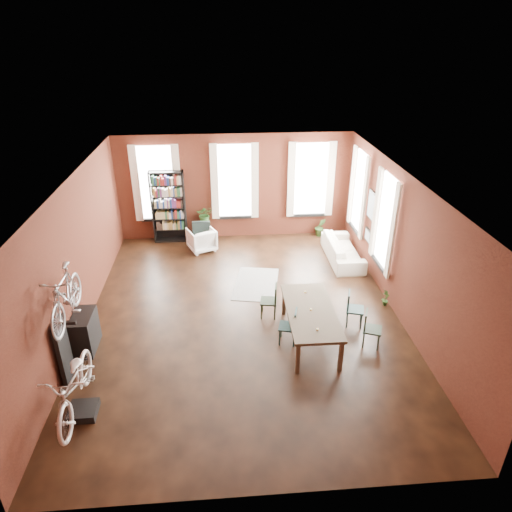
{
  "coord_description": "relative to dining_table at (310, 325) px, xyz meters",
  "views": [
    {
      "loc": [
        -0.42,
        -8.71,
        5.95
      ],
      "look_at": [
        0.33,
        0.6,
        1.22
      ],
      "focal_mm": 32.0,
      "sensor_mm": 36.0,
      "label": 1
    }
  ],
  "objects": [
    {
      "name": "room",
      "position": [
        -1.08,
        1.61,
        1.77
      ],
      "size": [
        9.0,
        9.04,
        3.22
      ],
      "color": "black",
      "rests_on": "ground"
    },
    {
      "name": "bike_trainer",
      "position": [
        -4.23,
        -1.75,
        -0.3
      ],
      "size": [
        0.48,
        0.48,
        0.14
      ],
      "primitive_type": "cube",
      "rotation": [
        0.0,
        0.0,
        0.02
      ],
      "color": "black",
      "rests_on": "ground"
    },
    {
      "name": "bookshelf",
      "position": [
        -3.33,
        5.3,
        0.73
      ],
      "size": [
        1.0,
        0.32,
        2.2
      ],
      "primitive_type": "cube",
      "color": "black",
      "rests_on": "ground"
    },
    {
      "name": "dining_chair_a",
      "position": [
        -0.47,
        -0.03,
        0.02
      ],
      "size": [
        0.44,
        0.44,
        0.78
      ],
      "primitive_type": "cube",
      "rotation": [
        0.0,
        0.0,
        -1.82
      ],
      "color": "#173332",
      "rests_on": "ground"
    },
    {
      "name": "dining_table",
      "position": [
        0.0,
        0.0,
        0.0
      ],
      "size": [
        1.0,
        2.17,
        0.74
      ],
      "primitive_type": "cube",
      "rotation": [
        0.0,
        0.0,
        -0.01
      ],
      "color": "#483B2B",
      "rests_on": "ground"
    },
    {
      "name": "console_table",
      "position": [
        -4.61,
        0.1,
        0.03
      ],
      "size": [
        0.4,
        0.8,
        0.8
      ],
      "primitive_type": "cube",
      "color": "black",
      "rests_on": "ground"
    },
    {
      "name": "bicycle_hung",
      "position": [
        -4.48,
        -0.8,
        1.76
      ],
      "size": [
        0.47,
        1.0,
        1.66
      ],
      "primitive_type": "imported",
      "color": "#A5A8AD",
      "rests_on": "bike_wall_rack"
    },
    {
      "name": "bike_wall_rack",
      "position": [
        -4.73,
        -0.8,
        0.28
      ],
      "size": [
        0.16,
        0.6,
        1.3
      ],
      "primitive_type": "cube",
      "color": "black",
      "rests_on": "ground"
    },
    {
      "name": "plant_on_stand",
      "position": [
        -2.27,
        5.33,
        0.39
      ],
      "size": [
        0.49,
        0.54,
        0.42
      ],
      "primitive_type": "imported",
      "rotation": [
        0.0,
        0.0,
        0.0
      ],
      "color": "#2E6026",
      "rests_on": "plant_stand"
    },
    {
      "name": "white_armchair",
      "position": [
        -2.37,
        4.54,
        0.0
      ],
      "size": [
        0.93,
        0.91,
        0.75
      ],
      "primitive_type": "imported",
      "rotation": [
        0.0,
        0.0,
        3.54
      ],
      "color": "white",
      "rests_on": "ground"
    },
    {
      "name": "dining_chair_d",
      "position": [
        1.09,
        0.46,
        0.03
      ],
      "size": [
        0.46,
        0.46,
        0.81
      ],
      "primitive_type": "cube",
      "rotation": [
        0.0,
        0.0,
        1.28
      ],
      "color": "#173332",
      "rests_on": "ground"
    },
    {
      "name": "dining_chair_c",
      "position": [
        1.24,
        -0.28,
        0.02
      ],
      "size": [
        0.47,
        0.47,
        0.79
      ],
      "primitive_type": "cube",
      "rotation": [
        0.0,
        0.0,
        1.2
      ],
      "color": "black",
      "rests_on": "ground"
    },
    {
      "name": "cream_sofa",
      "position": [
        1.62,
        3.6,
        0.04
      ],
      "size": [
        0.61,
        2.08,
        0.81
      ],
      "primitive_type": "imported",
      "rotation": [
        0.0,
        0.0,
        1.57
      ],
      "color": "beige",
      "rests_on": "ground"
    },
    {
      "name": "dining_chair_b",
      "position": [
        -0.77,
        0.96,
        0.03
      ],
      "size": [
        0.42,
        0.42,
        0.8
      ],
      "primitive_type": "cube",
      "rotation": [
        0.0,
        0.0,
        -1.74
      ],
      "color": "black",
      "rests_on": "ground"
    },
    {
      "name": "bicycle_floor",
      "position": [
        -4.27,
        -1.74,
        0.74
      ],
      "size": [
        0.7,
        1.03,
        1.95
      ],
      "primitive_type": "imported",
      "rotation": [
        0.0,
        0.0,
        0.02
      ],
      "color": "beige",
      "rests_on": "bike_trainer"
    },
    {
      "name": "striped_rug",
      "position": [
        -0.93,
        2.41,
        -0.36
      ],
      "size": [
        1.36,
        1.87,
        0.01
      ],
      "primitive_type": "cube",
      "rotation": [
        0.0,
        0.0,
        -0.19
      ],
      "color": "black",
      "rests_on": "ground"
    },
    {
      "name": "plant_stand",
      "position": [
        -2.3,
        5.3,
        -0.1
      ],
      "size": [
        0.28,
        0.28,
        0.55
      ],
      "primitive_type": "cube",
      "rotation": [
        0.0,
        0.0,
        0.01
      ],
      "color": "black",
      "rests_on": "ground"
    },
    {
      "name": "plant_by_sofa",
      "position": [
        1.32,
        5.27,
        -0.24
      ],
      "size": [
        0.34,
        0.6,
        0.27
      ],
      "primitive_type": "imported",
      "rotation": [
        0.0,
        0.0,
        0.01
      ],
      "color": "#315622",
      "rests_on": "ground"
    },
    {
      "name": "plant_small",
      "position": [
        2.04,
        1.17,
        -0.29
      ],
      "size": [
        0.46,
        0.43,
        0.15
      ],
      "primitive_type": "imported",
      "rotation": [
        0.0,
        0.0,
        0.87
      ],
      "color": "#2F6227",
      "rests_on": "ground"
    }
  ]
}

